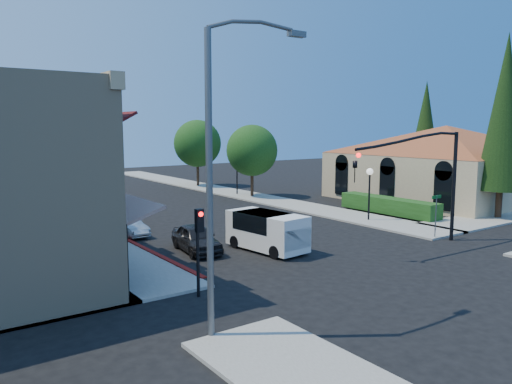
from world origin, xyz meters
TOP-DOWN VIEW (x-y plane):
  - ground at (0.00, 0.00)m, footprint 120.00×120.00m
  - sidewalk_left at (-8.75, 27.00)m, footprint 3.50×50.00m
  - sidewalk_right at (8.75, 27.00)m, footprint 3.50×50.00m
  - curb_red_strip at (-6.90, 8.00)m, footprint 0.25×10.00m
  - mission_building at (21.99, 11.50)m, footprint 30.12×30.12m
  - hedge at (11.70, 9.00)m, footprint 1.40×8.00m
  - conifer_near at (16.50, 3.50)m, footprint 3.20×3.20m
  - conifer_far at (28.00, 18.00)m, footprint 3.20×3.20m
  - street_tree_a at (8.80, 22.00)m, footprint 4.56×4.56m
  - street_tree_b at (8.80, 32.00)m, footprint 4.94×4.94m
  - signal_mast_arm at (5.86, 1.50)m, footprint 8.01×0.39m
  - secondary_signal at (-8.00, 1.41)m, footprint 0.28×0.42m
  - cobra_streetlight at (-9.15, -2.00)m, footprint 3.60×0.25m
  - street_name_sign at (7.50, 2.20)m, footprint 0.80×0.06m
  - lamppost_left_near at (-8.50, 8.00)m, footprint 0.44×0.44m
  - lamppost_left_far at (-8.50, 22.00)m, footprint 0.44×0.44m
  - lamppost_right_near at (8.50, 8.00)m, footprint 0.44×0.44m
  - lamppost_right_far at (8.50, 24.00)m, footprint 0.44×0.44m
  - white_van at (-1.75, 5.57)m, footprint 2.38×4.55m
  - parked_car_a at (-4.80, 7.50)m, footprint 2.15×4.19m
  - parked_car_b at (-6.20, 13.00)m, footprint 1.36×3.36m
  - parked_car_c at (-4.80, 20.00)m, footprint 2.14×4.70m
  - parked_car_d at (-5.22, 30.24)m, footprint 2.21×4.25m

SIDE VIEW (x-z plane):
  - ground at x=0.00m, z-range 0.00..0.00m
  - curb_red_strip at x=-6.90m, z-range -0.03..0.03m
  - hedge at x=11.70m, z-range -0.55..0.55m
  - sidewalk_left at x=-8.75m, z-range 0.00..0.12m
  - sidewalk_right at x=8.75m, z-range 0.00..0.12m
  - parked_car_b at x=-6.20m, z-range 0.00..1.09m
  - parked_car_d at x=-5.22m, z-range 0.00..1.14m
  - parked_car_c at x=-4.80m, z-range 0.00..1.33m
  - parked_car_a at x=-4.80m, z-range 0.00..1.37m
  - white_van at x=-1.75m, z-range 0.15..2.09m
  - street_name_sign at x=7.50m, z-range 0.45..2.95m
  - secondary_signal at x=-8.00m, z-range 0.66..3.98m
  - lamppost_left_near at x=-8.50m, z-range 0.95..4.52m
  - lamppost_left_far at x=-8.50m, z-range 0.95..4.52m
  - lamppost_right_near at x=8.50m, z-range 0.95..4.52m
  - lamppost_right_far at x=8.50m, z-range 0.95..4.52m
  - mission_building at x=21.99m, z-range 0.55..6.95m
  - signal_mast_arm at x=5.86m, z-range 1.09..7.09m
  - street_tree_a at x=8.80m, z-range 0.95..7.43m
  - street_tree_b at x=8.80m, z-range 1.03..8.05m
  - cobra_streetlight at x=-9.15m, z-range 0.61..9.92m
  - conifer_far at x=28.00m, z-range 0.86..11.86m
  - conifer_near at x=16.50m, z-range 0.98..13.48m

